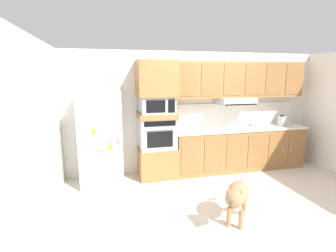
% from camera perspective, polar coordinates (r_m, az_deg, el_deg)
% --- Properties ---
extents(ground_plane, '(9.60, 9.60, 0.00)m').
position_cam_1_polar(ground_plane, '(4.96, 10.42, -13.03)').
color(ground_plane, beige).
extents(back_kitchen_wall, '(6.20, 0.12, 2.50)m').
position_cam_1_polar(back_kitchen_wall, '(5.61, 6.19, 3.25)').
color(back_kitchen_wall, silver).
rests_on(back_kitchen_wall, ground).
extents(side_panel_left, '(0.12, 7.10, 2.50)m').
position_cam_1_polar(side_panel_left, '(4.26, -25.62, -0.33)').
color(side_panel_left, silver).
rests_on(side_panel_left, ground).
extents(refrigerator, '(0.76, 0.73, 1.76)m').
position_cam_1_polar(refrigerator, '(4.91, -14.77, -2.59)').
color(refrigerator, white).
rests_on(refrigerator, ground).
extents(oven_base_cabinet, '(0.74, 0.62, 0.60)m').
position_cam_1_polar(oven_base_cabinet, '(5.24, -2.42, -7.97)').
color(oven_base_cabinet, '#996638').
rests_on(oven_base_cabinet, ground).
extents(built_in_oven, '(0.70, 0.62, 0.60)m').
position_cam_1_polar(built_in_oven, '(5.07, -2.46, -1.56)').
color(built_in_oven, '#A8AAAF').
rests_on(built_in_oven, oven_base_cabinet).
extents(appliance_mid_shelf, '(0.74, 0.62, 0.10)m').
position_cam_1_polar(appliance_mid_shelf, '(5.01, -2.50, 2.35)').
color(appliance_mid_shelf, '#996638').
rests_on(appliance_mid_shelf, built_in_oven).
extents(microwave, '(0.64, 0.54, 0.32)m').
position_cam_1_polar(microwave, '(4.98, -2.52, 4.73)').
color(microwave, '#A8AAAF').
rests_on(microwave, appliance_mid_shelf).
extents(appliance_upper_cabinet, '(0.74, 0.62, 0.68)m').
position_cam_1_polar(appliance_upper_cabinet, '(4.95, -2.58, 10.50)').
color(appliance_upper_cabinet, '#996638').
rests_on(appliance_upper_cabinet, microwave).
extents(lower_cabinet_run, '(2.90, 0.63, 0.88)m').
position_cam_1_polar(lower_cabinet_run, '(5.82, 15.47, -4.97)').
color(lower_cabinet_run, '#996638').
rests_on(lower_cabinet_run, ground).
extents(countertop_slab, '(2.94, 0.64, 0.04)m').
position_cam_1_polar(countertop_slab, '(5.71, 15.69, -0.52)').
color(countertop_slab, silver).
rests_on(countertop_slab, lower_cabinet_run).
extents(backsplash_panel, '(2.94, 0.02, 0.50)m').
position_cam_1_polar(backsplash_panel, '(5.92, 14.45, 2.59)').
color(backsplash_panel, silver).
rests_on(backsplash_panel, countertop_slab).
extents(upper_cabinet_with_hood, '(2.90, 0.48, 0.88)m').
position_cam_1_polar(upper_cabinet_with_hood, '(5.71, 15.56, 9.61)').
color(upper_cabinet_with_hood, '#996638').
rests_on(upper_cabinet_with_hood, backsplash_panel).
extents(screwdriver, '(0.16, 0.17, 0.03)m').
position_cam_1_polar(screwdriver, '(5.99, 17.97, 0.20)').
color(screwdriver, red).
rests_on(screwdriver, countertop_slab).
extents(electric_kettle, '(0.17, 0.17, 0.24)m').
position_cam_1_polar(electric_kettle, '(6.20, 23.94, 1.08)').
color(electric_kettle, '#A8AAAF').
rests_on(electric_kettle, countertop_slab).
extents(dog, '(0.63, 0.81, 0.64)m').
position_cam_1_polar(dog, '(3.72, 15.08, -14.66)').
color(dog, '#997551').
rests_on(dog, ground).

